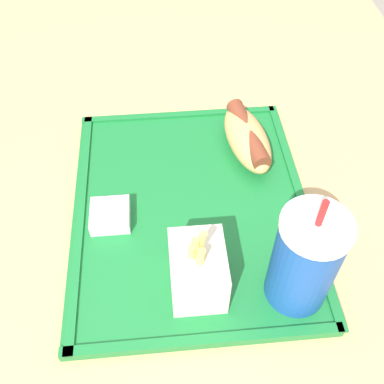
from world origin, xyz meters
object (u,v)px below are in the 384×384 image
at_px(soda_cup, 305,260).
at_px(fries_carton, 195,270).
at_px(hot_dog_far, 247,137).
at_px(sauce_cup_mayo, 110,215).

xyz_separation_m(soda_cup, fries_carton, (-0.02, -0.12, -0.03)).
relative_size(soda_cup, hot_dog_far, 1.14).
xyz_separation_m(fries_carton, sauce_cup_mayo, (-0.11, -0.10, -0.03)).
height_order(hot_dog_far, sauce_cup_mayo, hot_dog_far).
height_order(soda_cup, sauce_cup_mayo, soda_cup).
distance_m(fries_carton, sauce_cup_mayo, 0.15).
xyz_separation_m(hot_dog_far, fries_carton, (0.23, -0.10, 0.01)).
distance_m(soda_cup, hot_dog_far, 0.25).
xyz_separation_m(soda_cup, hot_dog_far, (-0.24, -0.02, -0.04)).
relative_size(soda_cup, sauce_cup_mayo, 3.26).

